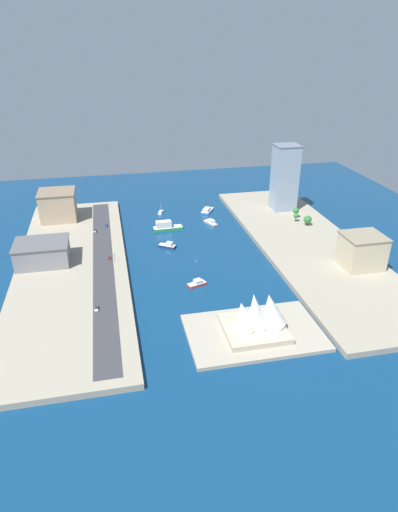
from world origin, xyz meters
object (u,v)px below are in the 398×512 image
Objects in this scene: catamaran_blue at (207,210)px; opera_landmark at (257,316)px; tower_tall_glass at (285,178)px; hatchback_blue at (106,226)px; sailboat_small_white at (161,212)px; apartment_midrise_tan at (58,205)px; van_white at (96,308)px; pickup_red at (109,258)px; tugboat_red at (197,283)px; yacht_sleek_gray at (211,222)px; patrol_launch_navy at (167,245)px; office_block_beige at (362,251)px; sedan_silver at (95,231)px; warehouse_low_gray at (42,253)px; traffic_light_waterfront at (114,256)px; ferry_green_doubledeck at (166,226)px.

opera_landmark reaches higher than catamaran_blue.
hatchback_blue is (149.45, 9.49, -26.47)m from tower_tall_glass.
sailboat_small_white is 84.46m from apartment_midrise_tan.
van_white is 61.29m from pickup_red.
van_white is at bearing 39.07° from tower_tall_glass.
tugboat_red is at bearing 92.30° from sailboat_small_white.
tugboat_red is at bearing -70.66° from opera_landmark.
yacht_sleek_gray is at bearing -128.50° from van_white.
catamaran_blue is 1.31× the size of patrol_launch_navy.
van_white is (-28.24, 143.00, -10.78)m from apartment_midrise_tan.
hatchback_blue is (158.26, -101.66, -9.95)m from office_block_beige.
sedan_silver is 1.13× the size of pickup_red.
opera_landmark is (11.87, 149.19, 9.57)m from yacht_sleek_gray.
warehouse_low_gray is 5.29× the size of traffic_light_waterfront.
tower_tall_glass is at bearing -153.50° from traffic_light_waterfront.
patrol_launch_navy is 121.97m from tower_tall_glass.
yacht_sleek_gray is 0.28× the size of tower_tall_glass.
catamaran_blue is at bearing -141.65° from ferry_green_doubledeck.
catamaran_blue reaches higher than yacht_sleek_gray.
sedan_silver reaches higher than yacht_sleek_gray.
tugboat_red is 151.77m from apartment_midrise_tan.
van_white reaches higher than hatchback_blue.
ferry_green_doubledeck is at bearing 158.24° from apartment_midrise_tan.
opera_landmark reaches higher than tugboat_red.
patrol_launch_navy is at bearing -149.76° from traffic_light_waterfront.
apartment_midrise_tan is 231.98m from office_block_beige.
yacht_sleek_gray is 2.95× the size of hatchback_blue.
opera_landmark reaches higher than yacht_sleek_gray.
ferry_green_doubledeck is 51.68m from catamaran_blue.
tugboat_red is at bearing 125.73° from apartment_midrise_tan.
sailboat_small_white is (5.10, -127.04, -0.23)m from tugboat_red.
warehouse_low_gray is 205.36m from office_block_beige.
ferry_green_doubledeck is 1.63× the size of yacht_sleek_gray.
apartment_midrise_tan is (78.57, -65.34, 13.56)m from patrol_launch_navy.
pickup_red is at bearing 100.53° from sedan_silver.
patrol_launch_navy is at bearing -80.40° from tugboat_red.
apartment_midrise_tan reaches higher than opera_landmark.
opera_landmark is at bearing 64.28° from tower_tall_glass.
yacht_sleek_gray is 2.97× the size of sedan_silver.
pickup_red is 118.85m from opera_landmark.
traffic_light_waterfront is (145.36, 72.47, -22.99)m from tower_tall_glass.
opera_landmark is at bearing 121.20° from apartment_midrise_tan.
patrol_launch_navy is at bearing 140.25° from apartment_midrise_tan.
apartment_midrise_tan is at bearing -0.38° from catamaran_blue.
patrol_launch_navy is (9.70, -57.35, 0.23)m from tugboat_red.
van_white reaches higher than pickup_red.
yacht_sleek_gray is at bearing -158.08° from warehouse_low_gray.
traffic_light_waterfront is (-12.21, -55.43, 3.41)m from van_white.
office_block_beige reaches higher than sedan_silver.
van_white is at bearing 56.36° from catamaran_blue.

